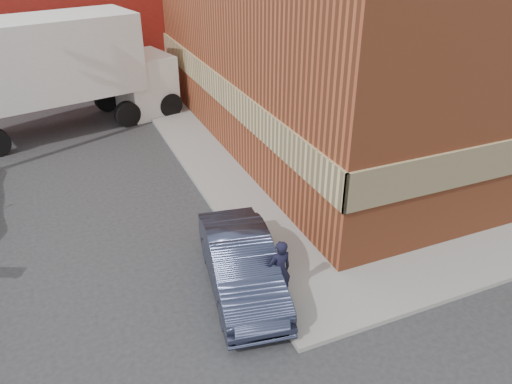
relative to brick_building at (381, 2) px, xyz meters
name	(u,v)px	position (x,y,z in m)	size (l,w,h in m)	color
ground	(282,292)	(-8.50, -9.00, -4.68)	(90.00, 90.00, 0.00)	#28282B
brick_building	(381,2)	(0.00, 0.00, 0.00)	(14.25, 18.25, 9.36)	#974527
sidewalk_west	(193,143)	(-7.90, 0.00, -4.62)	(1.80, 18.00, 0.12)	gray
man	(280,270)	(-8.70, -9.25, -3.81)	(0.55, 0.36, 1.51)	black
sedan	(241,265)	(-9.30, -8.50, -4.01)	(1.43, 4.09, 1.35)	#292E44
box_truck	(69,65)	(-11.65, 3.70, -2.14)	(9.31, 4.58, 4.42)	white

